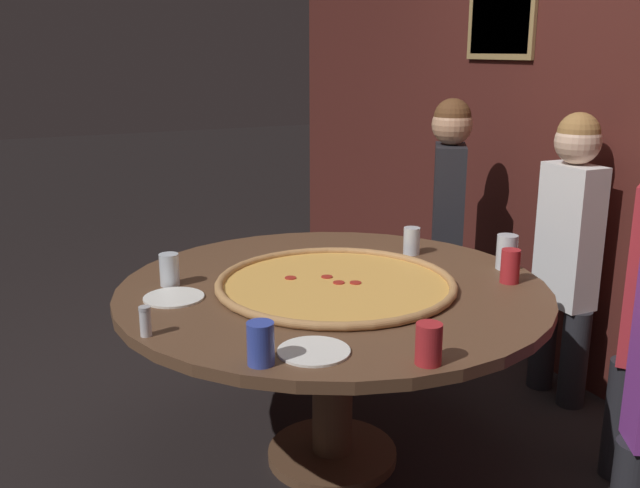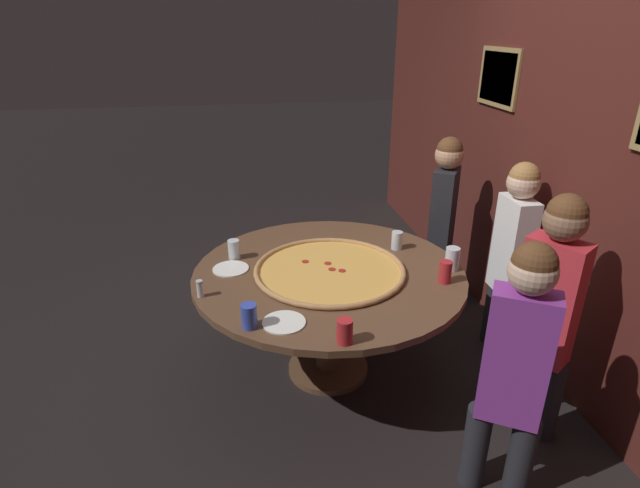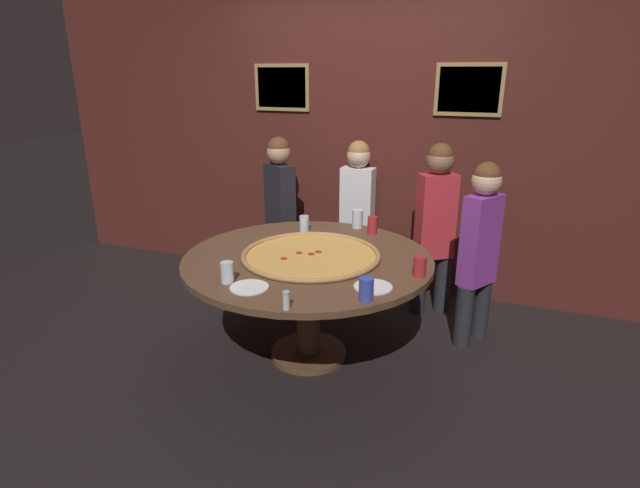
{
  "view_description": "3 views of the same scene",
  "coord_description": "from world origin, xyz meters",
  "views": [
    {
      "loc": [
        2.29,
        -1.15,
        1.61
      ],
      "look_at": [
        0.01,
        -0.06,
        0.91
      ],
      "focal_mm": 40.0,
      "sensor_mm": 36.0,
      "label": 1
    },
    {
      "loc": [
        2.63,
        -0.52,
        2.1
      ],
      "look_at": [
        0.06,
        -0.06,
        0.94
      ],
      "focal_mm": 28.0,
      "sensor_mm": 36.0,
      "label": 2
    },
    {
      "loc": [
        1.16,
        -2.82,
        1.88
      ],
      "look_at": [
        0.07,
        0.04,
        0.82
      ],
      "focal_mm": 28.0,
      "sensor_mm": 36.0,
      "label": 3
    }
  ],
  "objects": [
    {
      "name": "back_wall",
      "position": [
        0.0,
        1.41,
        1.3
      ],
      "size": [
        6.4,
        0.08,
        2.6
      ],
      "color": "#4C1E19",
      "rests_on": "ground_plane"
    },
    {
      "name": "diner_centre_back",
      "position": [
        0.67,
        1.0,
        0.78
      ],
      "size": [
        0.36,
        0.3,
        1.38
      ],
      "rotation": [
        0.0,
        0.0,
        -2.55
      ],
      "color": "#232328",
      "rests_on": "ground_plane"
    },
    {
      "name": "condiment_shaker",
      "position": [
        0.19,
        -0.75,
        0.79
      ],
      "size": [
        0.04,
        0.04,
        0.1
      ],
      "color": "silver",
      "rests_on": "dining_table"
    },
    {
      "name": "drink_cup_far_right",
      "position": [
        -0.27,
        -0.56,
        0.8
      ],
      "size": [
        0.07,
        0.07,
        0.12
      ],
      "primitive_type": "cylinder",
      "color": "silver",
      "rests_on": "dining_table"
    },
    {
      "name": "drink_cup_beside_pizza",
      "position": [
        0.54,
        -0.5,
        0.8
      ],
      "size": [
        0.08,
        0.08,
        0.13
      ],
      "primitive_type": "cylinder",
      "color": "#384CB7",
      "rests_on": "dining_table"
    },
    {
      "name": "white_plate_near_front",
      "position": [
        -0.11,
        -0.58,
        0.74
      ],
      "size": [
        0.22,
        0.22,
        0.01
      ],
      "primitive_type": "cylinder",
      "color": "white",
      "rests_on": "dining_table"
    },
    {
      "name": "dining_table",
      "position": [
        0.0,
        0.0,
        0.61
      ],
      "size": [
        1.63,
        1.63,
        0.74
      ],
      "color": "brown",
      "rests_on": "ground_plane"
    },
    {
      "name": "drink_cup_front_edge",
      "position": [
        0.74,
        -0.07,
        0.8
      ],
      "size": [
        0.08,
        0.08,
        0.12
      ],
      "primitive_type": "cylinder",
      "color": "#B22328",
      "rests_on": "dining_table"
    },
    {
      "name": "drink_cup_far_left",
      "position": [
        -0.23,
        0.5,
        0.8
      ],
      "size": [
        0.07,
        0.07,
        0.12
      ],
      "primitive_type": "cylinder",
      "color": "silver",
      "rests_on": "dining_table"
    },
    {
      "name": "diner_side_left",
      "position": [
        -0.67,
        1.0,
        0.78
      ],
      "size": [
        0.35,
        0.29,
        1.37
      ],
      "rotation": [
        0.0,
        0.0,
        2.55
      ],
      "color": "#232328",
      "rests_on": "ground_plane"
    },
    {
      "name": "ground_plane",
      "position": [
        0.0,
        0.0,
        0.0
      ],
      "size": [
        24.0,
        24.0,
        0.0
      ],
      "primitive_type": "plane",
      "color": "black"
    },
    {
      "name": "diner_far_right",
      "position": [
        1.03,
        0.63,
        0.75
      ],
      "size": [
        0.27,
        0.34,
        1.32
      ],
      "rotation": [
        0.0,
        0.0,
        -2.12
      ],
      "color": "#232328",
      "rests_on": "ground_plane"
    },
    {
      "name": "giant_pizza",
      "position": [
        0.02,
        -0.0,
        0.75
      ],
      "size": [
        0.91,
        0.91,
        0.03
      ],
      "color": "#E5A84C",
      "rests_on": "dining_table"
    },
    {
      "name": "drink_cup_centre_back",
      "position": [
        0.26,
        0.62,
        0.81
      ],
      "size": [
        0.07,
        0.07,
        0.13
      ],
      "primitive_type": "cylinder",
      "color": "#B22328",
      "rests_on": "dining_table"
    },
    {
      "name": "drink_cup_near_left",
      "position": [
        0.12,
        0.73,
        0.81
      ],
      "size": [
        0.08,
        0.08,
        0.14
      ],
      "primitive_type": "cylinder",
      "color": "silver",
      "rests_on": "dining_table"
    },
    {
      "name": "white_plate_right_side",
      "position": [
        0.53,
        -0.33,
        0.74
      ],
      "size": [
        0.22,
        0.22,
        0.01
      ],
      "primitive_type": "cylinder",
      "color": "white",
      "rests_on": "dining_table"
    },
    {
      "name": "diner_far_left",
      "position": [
        -0.03,
        1.21,
        0.76
      ],
      "size": [
        0.34,
        0.2,
        1.34
      ],
      "rotation": [
        0.0,
        0.0,
        3.12
      ],
      "color": "#232328",
      "rests_on": "ground_plane"
    }
  ]
}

